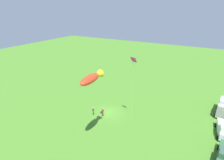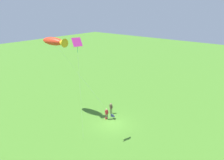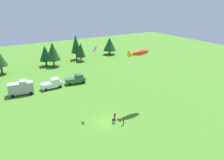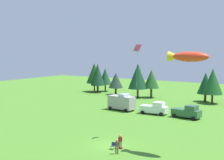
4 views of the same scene
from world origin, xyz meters
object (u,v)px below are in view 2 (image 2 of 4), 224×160
at_px(backpack_on_grass, 106,118).
at_px(kite_diamond_rainbow, 77,45).
at_px(person_kite_flyer, 111,107).
at_px(folding_chair, 112,116).
at_px(person_spectator, 107,113).
at_px(kite_large_fish, 55,42).

height_order(backpack_on_grass, kite_diamond_rainbow, kite_diamond_rainbow).
bearing_deg(person_kite_flyer, folding_chair, -172.87).
relative_size(folding_chair, backpack_on_grass, 2.56).
bearing_deg(backpack_on_grass, folding_chair, -142.79).
bearing_deg(person_kite_flyer, person_spectator, 160.72).
relative_size(folding_chair, person_spectator, 0.47).
xyz_separation_m(person_spectator, kite_diamond_rainbow, (-0.76, 5.66, 10.83)).
distance_m(folding_chair, person_spectator, 1.02).
bearing_deg(person_spectator, person_kite_flyer, -9.99).
relative_size(kite_large_fish, kite_diamond_rainbow, 0.93).
xyz_separation_m(person_spectator, kite_large_fish, (6.98, 2.89, 10.09)).
height_order(backpack_on_grass, kite_large_fish, kite_large_fish).
relative_size(person_spectator, kite_diamond_rainbow, 0.14).
bearing_deg(person_kite_flyer, kite_large_fish, 87.41).
bearing_deg(kite_diamond_rainbow, kite_large_fish, -19.68).
height_order(person_kite_flyer, backpack_on_grass, person_kite_flyer).
relative_size(person_spectator, backpack_on_grass, 5.44).
relative_size(folding_chair, kite_diamond_rainbow, 0.06).
relative_size(backpack_on_grass, kite_diamond_rainbow, 0.03).
bearing_deg(folding_chair, backpack_on_grass, 117.43).
xyz_separation_m(person_spectator, backpack_on_grass, (0.14, -0.03, -0.91)).
xyz_separation_m(person_kite_flyer, kite_diamond_rainbow, (-1.43, 7.49, 10.83)).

